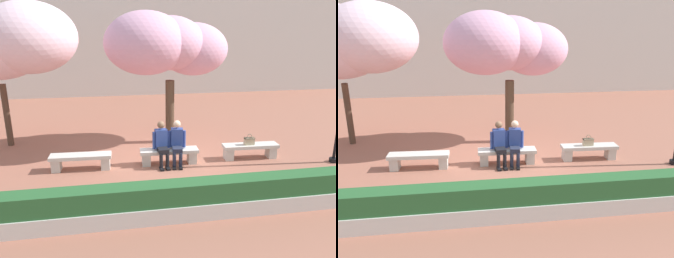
% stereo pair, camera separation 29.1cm
% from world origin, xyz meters
% --- Properties ---
extents(ground_plane, '(100.00, 100.00, 0.00)m').
position_xyz_m(ground_plane, '(0.00, 0.00, 0.00)').
color(ground_plane, '#9E604C').
extents(building_facade, '(28.00, 4.00, 9.54)m').
position_xyz_m(building_facade, '(0.00, 12.59, 4.77)').
color(building_facade, beige).
rests_on(building_facade, ground).
extents(stone_bench_west_end, '(1.70, 0.49, 0.45)m').
position_xyz_m(stone_bench_west_end, '(-2.50, 0.00, 0.30)').
color(stone_bench_west_end, beige).
rests_on(stone_bench_west_end, ground).
extents(stone_bench_near_west, '(1.70, 0.49, 0.45)m').
position_xyz_m(stone_bench_near_west, '(0.00, 0.00, 0.30)').
color(stone_bench_near_west, beige).
rests_on(stone_bench_near_west, ground).
extents(stone_bench_center, '(1.70, 0.49, 0.45)m').
position_xyz_m(stone_bench_center, '(2.50, 0.00, 0.30)').
color(stone_bench_center, beige).
rests_on(stone_bench_center, ground).
extents(person_seated_left, '(0.51, 0.70, 1.29)m').
position_xyz_m(person_seated_left, '(-0.22, -0.05, 0.70)').
color(person_seated_left, black).
rests_on(person_seated_left, ground).
extents(person_seated_right, '(0.51, 0.72, 1.29)m').
position_xyz_m(person_seated_right, '(0.22, -0.05, 0.70)').
color(person_seated_right, black).
rests_on(person_seated_right, ground).
extents(handbag, '(0.30, 0.15, 0.34)m').
position_xyz_m(handbag, '(2.44, -0.03, 0.58)').
color(handbag, tan).
rests_on(handbag, stone_bench_center).
extents(cherry_tree_main, '(4.08, 2.91, 4.33)m').
position_xyz_m(cherry_tree_main, '(0.23, 1.87, 3.29)').
color(cherry_tree_main, '#473323').
rests_on(cherry_tree_main, ground).
extents(cherry_tree_secondary, '(5.00, 3.32, 4.64)m').
position_xyz_m(cherry_tree_secondary, '(-5.03, 2.52, 3.48)').
color(cherry_tree_secondary, '#513828').
rests_on(cherry_tree_secondary, ground).
extents(planter_hedge_foreground, '(9.39, 0.50, 0.80)m').
position_xyz_m(planter_hedge_foreground, '(0.00, -2.86, 0.39)').
color(planter_hedge_foreground, beige).
rests_on(planter_hedge_foreground, ground).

